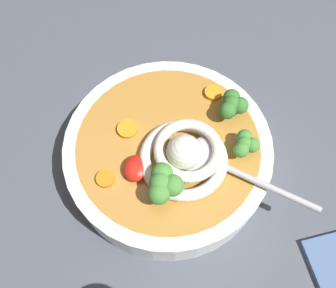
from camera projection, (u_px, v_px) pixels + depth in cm
name	position (u px, v px, depth cm)	size (l,w,h in cm)	color
table_slab	(169.00, 161.00, 53.55)	(104.06, 104.06, 3.76)	#474C56
soup_bowl	(168.00, 154.00, 48.39)	(27.09, 27.09, 6.29)	white
noodle_pile	(185.00, 155.00, 43.30)	(12.15, 11.91, 4.88)	silver
soup_spoon	(212.00, 161.00, 43.71)	(8.90, 17.36, 1.60)	#B7B7BC
chili_sauce_dollop	(136.00, 168.00, 43.30)	(3.55, 3.19, 1.60)	red
broccoli_floret_right	(245.00, 144.00, 43.60)	(3.73, 3.21, 2.95)	#7A9E60
broccoli_floret_beside_noodles	(233.00, 104.00, 45.84)	(4.37, 3.76, 3.45)	#7A9E60
broccoli_floret_near_spoon	(163.00, 184.00, 40.53)	(5.11, 4.39, 4.04)	#7A9E60
carrot_slice_rear	(127.00, 130.00, 46.26)	(2.65, 2.65, 0.57)	orange
carrot_slice_beside_chili	(213.00, 93.00, 48.91)	(2.38, 2.38, 0.61)	orange
carrot_slice_extra_a	(105.00, 179.00, 43.22)	(2.25, 2.25, 0.56)	orange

